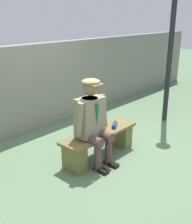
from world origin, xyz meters
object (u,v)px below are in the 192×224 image
rolled_magazine (115,125)px  lamp_post (173,25)px  seated_man (93,119)px  bench (100,141)px

rolled_magazine → lamp_post: bearing=-177.5°
rolled_magazine → lamp_post: size_ratio=0.07×
seated_man → rolled_magazine: seated_man is taller
bench → rolled_magazine: (-0.31, 0.05, 0.20)m
bench → lamp_post: bearing=-179.0°
bench → rolled_magazine: rolled_magazine is taller
bench → lamp_post: size_ratio=0.45×
seated_man → rolled_magazine: 0.59m
seated_man → rolled_magazine: (-0.53, -0.01, -0.26)m
bench → seated_man: bearing=13.6°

